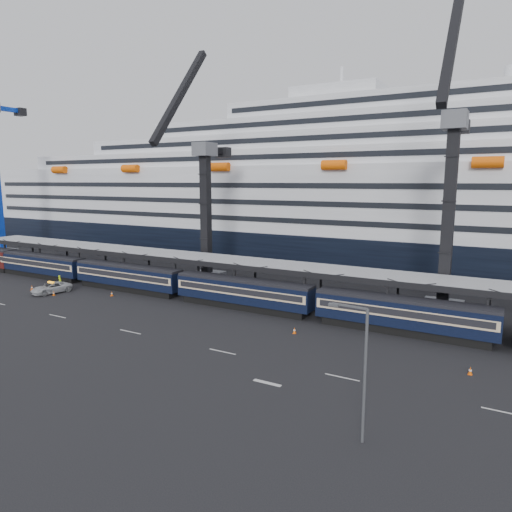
% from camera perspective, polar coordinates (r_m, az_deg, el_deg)
% --- Properties ---
extents(ground, '(260.00, 260.00, 0.00)m').
position_cam_1_polar(ground, '(47.30, 0.55, -10.76)').
color(ground, black).
rests_on(ground, ground).
extents(lane_markings, '(111.00, 4.27, 0.02)m').
position_cam_1_polar(lane_markings, '(39.70, 7.52, -14.91)').
color(lane_markings, beige).
rests_on(lane_markings, ground).
extents(train, '(133.05, 3.00, 4.05)m').
position_cam_1_polar(train, '(57.18, 1.26, -4.89)').
color(train, black).
rests_on(train, ground).
extents(canopy, '(130.00, 6.25, 5.53)m').
position_cam_1_polar(canopy, '(58.15, 7.17, -1.64)').
color(canopy, gray).
rests_on(canopy, ground).
extents(cruise_ship, '(214.09, 28.84, 34.00)m').
position_cam_1_polar(cruise_ship, '(87.96, 14.50, 6.51)').
color(cruise_ship, black).
rests_on(cruise_ship, ground).
extents(crane_dark_near, '(4.50, 17.75, 35.08)m').
position_cam_1_polar(crane_dark_near, '(70.96, -6.49, 5.80)').
color(crane_dark_near, '#54565C').
rests_on(crane_dark_near, ground).
extents(crane_dark_mid, '(4.50, 18.24, 39.64)m').
position_cam_1_polar(crane_dark_mid, '(57.01, 22.94, 5.70)').
color(crane_dark_mid, '#54565C').
rests_on(crane_dark_mid, ground).
extents(pickup_truck, '(3.64, 6.01, 1.56)m').
position_cam_1_polar(pickup_truck, '(73.46, -24.22, -3.65)').
color(pickup_truck, '#A9ACB0').
rests_on(pickup_truck, ground).
extents(worker, '(0.68, 0.50, 1.73)m').
position_cam_1_polar(worker, '(77.73, -23.31, -2.84)').
color(worker, '#C0E80C').
rests_on(worker, ground).
extents(street_lamp, '(2.65, 0.48, 8.73)m').
position_cam_1_polar(street_lamp, '(29.63, 13.02, -13.26)').
color(street_lamp, '#4F5156').
rests_on(street_lamp, ground).
extents(traffic_cone_a, '(0.34, 0.34, 0.68)m').
position_cam_1_polar(traffic_cone_a, '(71.83, -23.97, -4.28)').
color(traffic_cone_a, '#FF5F08').
rests_on(traffic_cone_a, ground).
extents(traffic_cone_b, '(0.37, 0.37, 0.74)m').
position_cam_1_polar(traffic_cone_b, '(76.80, -26.22, -3.57)').
color(traffic_cone_b, '#FF5F08').
rests_on(traffic_cone_b, ground).
extents(traffic_cone_c, '(0.34, 0.34, 0.69)m').
position_cam_1_polar(traffic_cone_c, '(68.64, -17.59, -4.51)').
color(traffic_cone_c, '#FF5F08').
rests_on(traffic_cone_c, ground).
extents(traffic_cone_d, '(0.34, 0.34, 0.68)m').
position_cam_1_polar(traffic_cone_d, '(50.02, 4.83, -9.25)').
color(traffic_cone_d, '#FF5F08').
rests_on(traffic_cone_d, ground).
extents(traffic_cone_e, '(0.36, 0.36, 0.71)m').
position_cam_1_polar(traffic_cone_e, '(43.90, 25.21, -12.84)').
color(traffic_cone_e, '#FF5F08').
rests_on(traffic_cone_e, ground).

